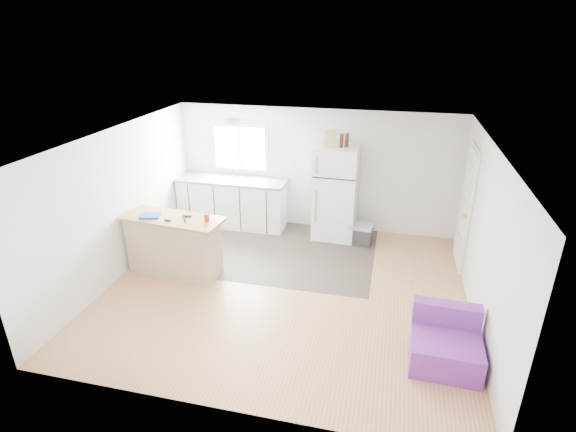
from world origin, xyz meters
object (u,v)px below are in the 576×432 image
(mop, at_px, (188,265))
(refrigerator, at_px, (336,193))
(kitchen_cabinets, at_px, (233,202))
(red_cup, at_px, (207,218))
(peninsula, at_px, (174,245))
(bottle_right, at_px, (347,140))
(purple_seat, at_px, (445,344))
(cooler, at_px, (359,233))
(cleaner_jug, at_px, (201,274))
(bottle_left, at_px, (341,141))
(cardboard_box, at_px, (330,139))
(blue_tray, at_px, (150,216))

(mop, bearing_deg, refrigerator, 58.45)
(kitchen_cabinets, height_order, red_cup, kitchen_cabinets)
(peninsula, distance_m, bottle_right, 3.54)
(purple_seat, relative_size, bottle_right, 3.39)
(cooler, bearing_deg, peninsula, -139.91)
(cleaner_jug, bearing_deg, bottle_left, 25.89)
(refrigerator, height_order, cardboard_box, cardboard_box)
(cleaner_jug, relative_size, mop, 0.26)
(cardboard_box, bearing_deg, red_cup, -129.54)
(kitchen_cabinets, distance_m, purple_seat, 5.14)
(refrigerator, height_order, cooler, refrigerator)
(purple_seat, bearing_deg, mop, 165.95)
(cooler, relative_size, cardboard_box, 1.89)
(refrigerator, height_order, cleaner_jug, refrigerator)
(cardboard_box, bearing_deg, cleaner_jug, -129.23)
(mop, distance_m, cardboard_box, 3.33)
(blue_tray, distance_m, bottle_right, 3.66)
(kitchen_cabinets, distance_m, bottle_left, 2.60)
(kitchen_cabinets, relative_size, mop, 1.96)
(cooler, relative_size, bottle_right, 2.26)
(blue_tray, xyz_separation_m, bottle_left, (2.78, 2.02, 0.90))
(cleaner_jug, relative_size, bottle_left, 1.16)
(cleaner_jug, distance_m, bottle_left, 3.39)
(cooler, height_order, cleaner_jug, cooler)
(refrigerator, bearing_deg, purple_seat, -59.69)
(purple_seat, height_order, bottle_right, bottle_right)
(purple_seat, xyz_separation_m, cardboard_box, (-1.95, 3.17, 1.70))
(refrigerator, distance_m, cooler, 0.88)
(peninsula, bearing_deg, cardboard_box, 46.87)
(blue_tray, bearing_deg, bottle_left, 35.96)
(peninsula, xyz_separation_m, mop, (0.28, -0.12, -0.28))
(mop, relative_size, red_cup, 9.44)
(cooler, relative_size, mop, 0.50)
(peninsula, xyz_separation_m, red_cup, (0.62, -0.01, 0.56))
(refrigerator, xyz_separation_m, cardboard_box, (-0.13, -0.08, 1.05))
(purple_seat, distance_m, mop, 4.07)
(mop, bearing_deg, cardboard_box, 59.29)
(kitchen_cabinets, distance_m, cleaner_jug, 2.28)
(cardboard_box, bearing_deg, peninsula, -138.99)
(cooler, bearing_deg, mop, -135.47)
(cooler, distance_m, bottle_left, 1.78)
(refrigerator, bearing_deg, bottle_left, -42.36)
(purple_seat, distance_m, blue_tray, 4.74)
(peninsula, height_order, bottle_left, bottle_left)
(peninsula, distance_m, refrigerator, 3.15)
(peninsula, bearing_deg, red_cup, 4.57)
(refrigerator, relative_size, cleaner_jug, 6.21)
(purple_seat, distance_m, cleaner_jug, 3.83)
(cleaner_jug, xyz_separation_m, blue_tray, (-0.85, 0.11, 0.90))
(cooler, height_order, purple_seat, purple_seat)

